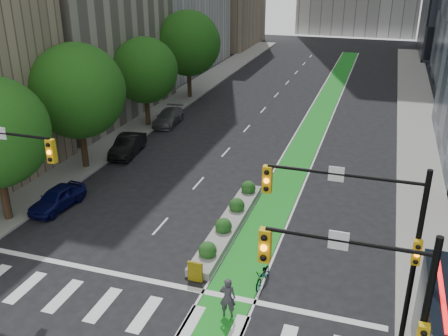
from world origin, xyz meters
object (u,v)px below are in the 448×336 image
Objects in this scene: median_planter at (229,222)px; cyclist at (228,297)px; parked_car_left_far at (168,117)px; pedestrian_far at (446,335)px; bicycle at (263,275)px; parked_car_left_mid at (128,145)px; parked_car_left_near at (57,198)px.

cyclist is (2.13, -7.04, 0.55)m from median_planter.
parked_car_left_far is at bearing -70.23° from cyclist.
pedestrian_far is (21.19, -22.73, 0.37)m from parked_car_left_far.
pedestrian_far reaches higher than bicycle.
pedestrian_far is (8.36, 0.27, 0.10)m from cyclist.
parked_car_left_mid reaches higher than bicycle.
cyclist reaches higher than median_planter.
parked_car_left_mid is at bearing -59.59° from cyclist.
median_planter is 12.50m from pedestrian_far.
median_planter is at bearing -45.21° from parked_car_left_mid.
bicycle is at bearing -50.31° from parked_car_left_mid.
median_planter is 5.54× the size of cyclist.
pedestrian_far is at bearing -12.48° from bicycle.
pedestrian_far is (20.89, -5.86, 0.35)m from parked_car_left_near.
parked_car_left_mid is at bearing 141.80° from bicycle.
bicycle is 0.39× the size of parked_car_left_mid.
parked_car_left_mid is (-10.63, 8.28, 0.35)m from median_planter.
parked_car_left_mid is (-13.63, 12.72, 0.27)m from bicycle.
parked_car_left_near reaches higher than median_planter.
cyclist is at bearing -73.16° from median_planter.
parked_car_left_near is at bearing -94.24° from parked_car_left_far.
cyclist reaches higher than parked_car_left_near.
parked_car_left_near is 21.69m from pedestrian_far.
median_planter is 5.88× the size of pedestrian_far.
bicycle is (3.00, -4.44, 0.08)m from median_planter.
parked_car_left_mid reaches higher than parked_car_left_far.
median_planter is at bearing -61.43° from parked_car_left_far.
parked_car_left_mid is 7.68m from parked_car_left_far.
bicycle is 0.44× the size of parked_car_left_near.
parked_car_left_mid is 25.93m from pedestrian_far.
cyclist reaches higher than parked_car_left_mid.
cyclist is 0.47× the size of parked_car_left_near.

